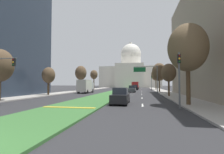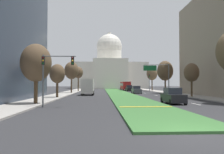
{
  "view_description": "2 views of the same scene",
  "coord_description": "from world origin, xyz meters",
  "px_view_note": "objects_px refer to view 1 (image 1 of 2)",
  "views": [
    {
      "loc": [
        6.44,
        -3.63,
        2.31
      ],
      "look_at": [
        -2.23,
        45.93,
        4.29
      ],
      "focal_mm": 26.77,
      "sensor_mm": 36.0,
      "label": 1
    },
    {
      "loc": [
        -4.17,
        -9.98,
        2.33
      ],
      "look_at": [
        -1.92,
        36.09,
        3.7
      ],
      "focal_mm": 35.49,
      "sensor_mm": 36.0,
      "label": 2
    }
  ],
  "objects_px": {
    "street_tree_right_far": "(159,72)",
    "box_truck_delivery": "(86,86)",
    "street_tree_left_far": "(81,73)",
    "street_tree_right_distant": "(156,75)",
    "traffic_light_near_right": "(179,73)",
    "traffic_light_far_right": "(152,81)",
    "sedan_distant": "(135,88)",
    "city_bus": "(135,85)",
    "sedan_lead_stopped": "(120,96)",
    "street_tree_left_mid": "(49,75)",
    "street_tree_left_near": "(0,66)",
    "street_tree_right_mid": "(169,73)",
    "capitol_building": "(131,73)",
    "overhead_guide_sign": "(148,74)",
    "sedan_midblock": "(132,89)",
    "street_tree_left_distant": "(94,75)",
    "street_tree_right_near": "(188,48)"
  },
  "relations": [
    {
      "from": "city_bus",
      "to": "sedan_lead_stopped",
      "type": "bearing_deg",
      "value": -90.0
    },
    {
      "from": "street_tree_left_far",
      "to": "city_bus",
      "type": "height_order",
      "value": "street_tree_left_far"
    },
    {
      "from": "traffic_light_far_right",
      "to": "street_tree_left_near",
      "type": "height_order",
      "value": "street_tree_left_near"
    },
    {
      "from": "street_tree_right_far",
      "to": "street_tree_left_distant",
      "type": "bearing_deg",
      "value": 147.17
    },
    {
      "from": "box_truck_delivery",
      "to": "street_tree_left_near",
      "type": "bearing_deg",
      "value": -102.56
    },
    {
      "from": "box_truck_delivery",
      "to": "city_bus",
      "type": "relative_size",
      "value": 0.58
    },
    {
      "from": "traffic_light_far_right",
      "to": "sedan_lead_stopped",
      "type": "bearing_deg",
      "value": -98.5
    },
    {
      "from": "street_tree_right_far",
      "to": "street_tree_right_distant",
      "type": "height_order",
      "value": "street_tree_right_far"
    },
    {
      "from": "traffic_light_near_right",
      "to": "traffic_light_far_right",
      "type": "height_order",
      "value": "same"
    },
    {
      "from": "street_tree_left_far",
      "to": "street_tree_right_distant",
      "type": "relative_size",
      "value": 1.01
    },
    {
      "from": "street_tree_right_far",
      "to": "overhead_guide_sign",
      "type": "bearing_deg",
      "value": -115.97
    },
    {
      "from": "street_tree_left_far",
      "to": "street_tree_right_distant",
      "type": "distance_m",
      "value": 27.17
    },
    {
      "from": "street_tree_left_near",
      "to": "city_bus",
      "type": "xyz_separation_m",
      "value": [
        15.49,
        50.98,
        -2.83
      ]
    },
    {
      "from": "sedan_lead_stopped",
      "to": "sedan_midblock",
      "type": "bearing_deg",
      "value": 90.17
    },
    {
      "from": "traffic_light_far_right",
      "to": "street_tree_left_near",
      "type": "relative_size",
      "value": 0.77
    },
    {
      "from": "traffic_light_near_right",
      "to": "street_tree_right_far",
      "type": "xyz_separation_m",
      "value": [
        1.35,
        30.06,
        2.08
      ]
    },
    {
      "from": "street_tree_left_mid",
      "to": "sedan_lead_stopped",
      "type": "height_order",
      "value": "street_tree_left_mid"
    },
    {
      "from": "traffic_light_far_right",
      "to": "street_tree_left_mid",
      "type": "xyz_separation_m",
      "value": [
        -21.15,
        -27.94,
        0.57
      ]
    },
    {
      "from": "street_tree_right_far",
      "to": "city_bus",
      "type": "bearing_deg",
      "value": 107.1
    },
    {
      "from": "capitol_building",
      "to": "street_tree_right_far",
      "type": "xyz_separation_m",
      "value": [
        11.25,
        -60.03,
        -3.69
      ]
    },
    {
      "from": "capitol_building",
      "to": "street_tree_right_mid",
      "type": "distance_m",
      "value": 76.59
    },
    {
      "from": "traffic_light_near_right",
      "to": "street_tree_left_near",
      "type": "xyz_separation_m",
      "value": [
        -21.28,
        2.3,
        1.28
      ]
    },
    {
      "from": "street_tree_right_distant",
      "to": "sedan_distant",
      "type": "relative_size",
      "value": 1.65
    },
    {
      "from": "sedan_lead_stopped",
      "to": "sedan_midblock",
      "type": "xyz_separation_m",
      "value": [
        -0.08,
        26.03,
        -0.02
      ]
    },
    {
      "from": "street_tree_left_near",
      "to": "street_tree_right_mid",
      "type": "relative_size",
      "value": 1.16
    },
    {
      "from": "street_tree_right_far",
      "to": "street_tree_left_mid",
      "type": "bearing_deg",
      "value": -143.72
    },
    {
      "from": "overhead_guide_sign",
      "to": "box_truck_delivery",
      "type": "xyz_separation_m",
      "value": [
        -14.91,
        -0.89,
        -2.97
      ]
    },
    {
      "from": "street_tree_right_mid",
      "to": "street_tree_right_distant",
      "type": "distance_m",
      "value": 31.31
    },
    {
      "from": "street_tree_right_mid",
      "to": "sedan_midblock",
      "type": "distance_m",
      "value": 16.34
    },
    {
      "from": "street_tree_right_near",
      "to": "box_truck_delivery",
      "type": "bearing_deg",
      "value": 131.68
    },
    {
      "from": "box_truck_delivery",
      "to": "sedan_distant",
      "type": "bearing_deg",
      "value": 63.22
    },
    {
      "from": "street_tree_right_mid",
      "to": "sedan_distant",
      "type": "relative_size",
      "value": 1.28
    },
    {
      "from": "street_tree_left_distant",
      "to": "street_tree_right_distant",
      "type": "bearing_deg",
      "value": 3.3
    },
    {
      "from": "street_tree_left_near",
      "to": "city_bus",
      "type": "relative_size",
      "value": 0.61
    },
    {
      "from": "box_truck_delivery",
      "to": "city_bus",
      "type": "height_order",
      "value": "box_truck_delivery"
    },
    {
      "from": "street_tree_right_far",
      "to": "street_tree_left_near",
      "type": "bearing_deg",
      "value": -129.19
    },
    {
      "from": "traffic_light_near_right",
      "to": "street_tree_right_far",
      "type": "distance_m",
      "value": 30.16
    },
    {
      "from": "street_tree_right_far",
      "to": "capitol_building",
      "type": "bearing_deg",
      "value": 100.61
    },
    {
      "from": "traffic_light_near_right",
      "to": "box_truck_delivery",
      "type": "xyz_separation_m",
      "value": [
        -16.76,
        22.62,
        -1.64
      ]
    },
    {
      "from": "street_tree_right_distant",
      "to": "city_bus",
      "type": "xyz_separation_m",
      "value": [
        -7.57,
        7.51,
        -3.65
      ]
    },
    {
      "from": "traffic_light_near_right",
      "to": "street_tree_left_distant",
      "type": "bearing_deg",
      "value": 115.25
    },
    {
      "from": "sedan_distant",
      "to": "street_tree_left_distant",
      "type": "bearing_deg",
      "value": -178.79
    },
    {
      "from": "traffic_light_near_right",
      "to": "sedan_distant",
      "type": "height_order",
      "value": "traffic_light_near_right"
    },
    {
      "from": "street_tree_right_near",
      "to": "street_tree_right_mid",
      "type": "relative_size",
      "value": 1.48
    },
    {
      "from": "capitol_building",
      "to": "sedan_distant",
      "type": "height_order",
      "value": "capitol_building"
    },
    {
      "from": "street_tree_right_far",
      "to": "box_truck_delivery",
      "type": "xyz_separation_m",
      "value": [
        -18.1,
        -7.44,
        -3.72
      ]
    },
    {
      "from": "sedan_lead_stopped",
      "to": "city_bus",
      "type": "bearing_deg",
      "value": 90.0
    },
    {
      "from": "box_truck_delivery",
      "to": "street_tree_left_far",
      "type": "bearing_deg",
      "value": 117.21
    },
    {
      "from": "overhead_guide_sign",
      "to": "sedan_lead_stopped",
      "type": "distance_m",
      "value": 21.48
    },
    {
      "from": "street_tree_left_distant",
      "to": "sedan_lead_stopped",
      "type": "relative_size",
      "value": 1.73
    }
  ]
}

